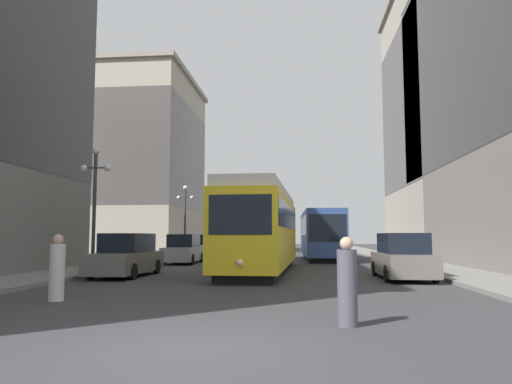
% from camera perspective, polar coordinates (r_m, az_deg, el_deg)
% --- Properties ---
extents(ground_plane, '(200.00, 200.00, 0.00)m').
position_cam_1_polar(ground_plane, '(7.51, -8.53, -18.32)').
color(ground_plane, '#38383A').
extents(sidewalk_left, '(2.98, 120.00, 0.15)m').
position_cam_1_polar(sidewalk_left, '(48.24, -6.80, -7.24)').
color(sidewalk_left, gray).
rests_on(sidewalk_left, ground).
extents(sidewalk_right, '(2.98, 120.00, 0.15)m').
position_cam_1_polar(sidewalk_right, '(47.62, 13.81, -7.14)').
color(sidewalk_right, gray).
rests_on(sidewalk_right, ground).
extents(streetcar, '(3.03, 13.66, 3.89)m').
position_cam_1_polar(streetcar, '(23.00, 0.76, -4.34)').
color(streetcar, black).
rests_on(streetcar, ground).
extents(transit_bus, '(2.99, 11.70, 3.45)m').
position_cam_1_polar(transit_bus, '(35.29, 7.78, -4.89)').
color(transit_bus, black).
rests_on(transit_bus, ground).
extents(parked_car_left_near, '(1.90, 4.99, 1.82)m').
position_cam_1_polar(parked_car_left_near, '(21.18, -15.26, -7.46)').
color(parked_car_left_near, black).
rests_on(parked_car_left_near, ground).
extents(parked_car_left_mid, '(2.02, 5.02, 1.82)m').
position_cam_1_polar(parked_car_left_mid, '(30.51, -8.70, -6.88)').
color(parked_car_left_mid, black).
rests_on(parked_car_left_mid, ground).
extents(parked_car_right_far, '(1.90, 4.74, 1.82)m').
position_cam_1_polar(parked_car_right_far, '(19.90, 17.18, -7.56)').
color(parked_car_right_far, black).
rests_on(parked_car_right_far, ground).
extents(parked_car_left_far, '(1.95, 4.55, 1.82)m').
position_cam_1_polar(parked_car_left_far, '(37.92, -5.87, -6.61)').
color(parked_car_left_far, black).
rests_on(parked_car_left_far, ground).
extents(pedestrian_crossing_near, '(0.38, 0.38, 1.69)m').
position_cam_1_polar(pedestrian_crossing_near, '(9.33, 10.91, -10.85)').
color(pedestrian_crossing_near, '#4C4C56').
rests_on(pedestrian_crossing_near, ground).
extents(pedestrian_crossing_far, '(0.39, 0.39, 1.75)m').
position_cam_1_polar(pedestrian_crossing_far, '(13.72, -22.79, -8.62)').
color(pedestrian_crossing_far, beige).
rests_on(pedestrian_crossing_far, ground).
extents(lamp_post_left_near, '(1.41, 0.36, 5.63)m').
position_cam_1_polar(lamp_post_left_near, '(22.77, -18.80, 0.35)').
color(lamp_post_left_near, '#333338').
rests_on(lamp_post_left_near, sidewalk_left).
extents(lamp_post_left_far, '(1.41, 0.36, 5.64)m').
position_cam_1_polar(lamp_post_left_far, '(38.63, -8.52, -2.10)').
color(lamp_post_left_far, '#333338').
rests_on(lamp_post_left_far, sidewalk_left).
extents(building_left_midblock, '(14.46, 15.76, 18.61)m').
position_cam_1_polar(building_left_midblock, '(52.67, -15.34, 3.43)').
color(building_left_midblock, '#B2A893').
rests_on(building_left_midblock, ground).
extents(building_right_midblock, '(15.29, 15.41, 23.11)m').
position_cam_1_polar(building_right_midblock, '(44.63, 26.12, 8.42)').
color(building_right_midblock, '#A89E8E').
rests_on(building_right_midblock, ground).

